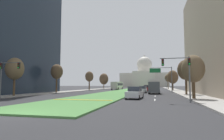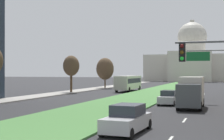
# 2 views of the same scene
# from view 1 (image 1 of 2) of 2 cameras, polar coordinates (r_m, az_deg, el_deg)

# --- Properties ---
(ground_plane) EXTENTS (304.21, 304.21, 0.00)m
(ground_plane) POSITION_cam_1_polar(r_m,az_deg,el_deg) (79.85, 7.08, -5.85)
(ground_plane) COLOR #2B2B2D
(grass_median) EXTENTS (8.33, 124.45, 0.14)m
(grass_median) POSITION_cam_1_polar(r_m,az_deg,el_deg) (72.98, 6.48, -5.94)
(grass_median) COLOR #4C8442
(grass_median) RESTS_ON ground_plane
(median_curb_nose) EXTENTS (7.49, 0.50, 0.04)m
(median_curb_nose) POSITION_cam_1_polar(r_m,az_deg,el_deg) (23.06, -9.11, -9.03)
(median_curb_nose) COLOR gold
(median_curb_nose) RESTS_ON grass_median
(lane_dashes_right) EXTENTS (0.16, 42.57, 0.01)m
(lane_dashes_right) POSITION_cam_1_polar(r_m,az_deg,el_deg) (43.47, 13.15, -6.98)
(lane_dashes_right) COLOR silver
(lane_dashes_right) RESTS_ON ground_plane
(sidewalk_left) EXTENTS (4.00, 124.45, 0.15)m
(sidewalk_left) POSITION_cam_1_polar(r_m,az_deg,el_deg) (69.69, -6.57, -6.01)
(sidewalk_left) COLOR #9E9991
(sidewalk_left) RESTS_ON ground_plane
(sidewalk_right) EXTENTS (4.00, 124.45, 0.15)m
(sidewalk_right) POSITION_cam_1_polar(r_m,az_deg,el_deg) (65.84, 18.82, -5.89)
(sidewalk_right) COLOR #9E9991
(sidewalk_right) RESTS_ON ground_plane
(capitol_building) EXTENTS (36.32, 24.56, 24.91)m
(capitol_building) POSITION_cam_1_polar(r_m,az_deg,el_deg) (148.01, 9.94, -2.15)
(capitol_building) COLOR beige
(capitol_building) RESTS_ON ground_plane
(traffic_light_near_left) EXTENTS (3.34, 0.35, 5.20)m
(traffic_light_near_left) POSITION_cam_1_polar(r_m,az_deg,el_deg) (29.80, -29.73, -0.45)
(traffic_light_near_left) COLOR #515456
(traffic_light_near_left) RESTS_ON ground_plane
(traffic_light_near_right) EXTENTS (3.34, 0.35, 5.20)m
(traffic_light_near_right) POSITION_cam_1_polar(r_m,az_deg,el_deg) (22.56, 20.52, 0.34)
(traffic_light_near_right) COLOR #515456
(traffic_light_near_right) RESTS_ON ground_plane
(traffic_light_far_right) EXTENTS (0.28, 0.35, 5.20)m
(traffic_light_far_right) POSITION_cam_1_polar(r_m,az_deg,el_deg) (72.89, 16.25, -3.24)
(traffic_light_far_right) COLOR #515456
(traffic_light_far_right) RESTS_ON ground_plane
(overhead_guide_sign) EXTENTS (5.57, 0.20, 6.50)m
(overhead_guide_sign) POSITION_cam_1_polar(r_m,az_deg,el_deg) (49.23, 15.42, -1.22)
(overhead_guide_sign) COLOR #515456
(overhead_guide_sign) RESTS_ON ground_plane
(street_tree_left_near) EXTENTS (2.95, 2.95, 6.49)m
(street_tree_left_near) POSITION_cam_1_polar(r_m,az_deg,el_deg) (35.01, -27.66, 0.30)
(street_tree_left_near) COLOR #4C3823
(street_tree_left_near) RESTS_ON ground_plane
(street_tree_right_near) EXTENTS (3.00, 3.00, 6.01)m
(street_tree_right_near) POSITION_cam_1_polar(r_m,az_deg,el_deg) (27.43, 23.58, 0.26)
(street_tree_right_near) COLOR #4C3823
(street_tree_right_near) RESTS_ON ground_plane
(street_tree_left_mid) EXTENTS (2.81, 2.81, 6.79)m
(street_tree_left_mid) POSITION_cam_1_polar(r_m,az_deg,el_deg) (45.78, -16.56, -0.56)
(street_tree_left_mid) COLOR #4C3823
(street_tree_left_mid) RESTS_ON ground_plane
(street_tree_right_mid) EXTENTS (3.13, 3.13, 6.80)m
(street_tree_right_mid) POSITION_cam_1_polar(r_m,az_deg,el_deg) (38.76, 21.66, -0.02)
(street_tree_right_mid) COLOR #4C3823
(street_tree_right_mid) RESTS_ON ground_plane
(street_tree_left_far) EXTENTS (2.91, 2.91, 6.63)m
(street_tree_left_far) POSITION_cam_1_polar(r_m,az_deg,el_deg) (65.99, -6.97, -2.03)
(street_tree_left_far) COLOR #4C3823
(street_tree_left_far) RESTS_ON ground_plane
(street_tree_right_far) EXTENTS (3.55, 3.55, 6.67)m
(street_tree_right_far) POSITION_cam_1_polar(r_m,az_deg,el_deg) (64.34, 18.11, -2.06)
(street_tree_right_far) COLOR #4C3823
(street_tree_right_far) RESTS_ON ground_plane
(street_tree_left_distant) EXTENTS (3.95, 3.95, 6.89)m
(street_tree_left_distant) POSITION_cam_1_polar(r_m,az_deg,el_deg) (82.04, -2.52, -2.76)
(street_tree_left_distant) COLOR #4C3823
(street_tree_left_distant) RESTS_ON ground_plane
(street_tree_right_distant) EXTENTS (2.55, 2.55, 6.32)m
(street_tree_right_distant) POSITION_cam_1_polar(r_m,az_deg,el_deg) (80.42, 16.76, -2.37)
(street_tree_right_distant) COLOR #4C3823
(street_tree_right_distant) RESTS_ON ground_plane
(sedan_lead_stopped) EXTENTS (2.23, 4.77, 1.72)m
(sedan_lead_stopped) POSITION_cam_1_polar(r_m,az_deg,el_deg) (27.00, 6.99, -6.99)
(sedan_lead_stopped) COLOR #BCBCC1
(sedan_lead_stopped) RESTS_ON ground_plane
(sedan_midblock) EXTENTS (2.03, 4.28, 1.63)m
(sedan_midblock) POSITION_cam_1_polar(r_m,az_deg,el_deg) (45.42, 9.38, -5.96)
(sedan_midblock) COLOR #BCBCC1
(sedan_midblock) RESTS_ON ground_plane
(sedan_distant) EXTENTS (2.15, 4.58, 1.84)m
(sedan_distant) POSITION_cam_1_polar(r_m,az_deg,el_deg) (56.40, 10.62, -5.55)
(sedan_distant) COLOR maroon
(sedan_distant) RESTS_ON ground_plane
(sedan_far_horizon) EXTENTS (1.90, 4.39, 1.64)m
(sedan_far_horizon) POSITION_cam_1_polar(r_m,az_deg,el_deg) (73.10, 11.30, -5.33)
(sedan_far_horizon) COLOR black
(sedan_far_horizon) RESTS_ON ground_plane
(box_truck_delivery) EXTENTS (2.40, 6.40, 3.20)m
(box_truck_delivery) POSITION_cam_1_polar(r_m,az_deg,el_deg) (42.05, 12.78, -4.80)
(box_truck_delivery) COLOR #4C5156
(box_truck_delivery) RESTS_ON ground_plane
(city_bus) EXTENTS (2.62, 11.00, 2.95)m
(city_bus) POSITION_cam_1_polar(r_m,az_deg,el_deg) (71.15, 1.59, -4.63)
(city_bus) COLOR beige
(city_bus) RESTS_ON ground_plane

